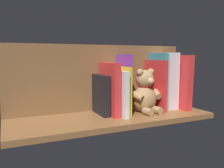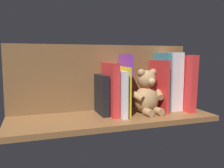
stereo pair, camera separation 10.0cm
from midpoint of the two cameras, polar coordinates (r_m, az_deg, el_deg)
ground_plane at (r=102.67cm, az=2.81°, el=-8.21°), size 86.50×30.18×2.20cm
shelf_back_panel at (r=111.72cm, az=0.43°, el=1.54°), size 86.50×1.50×30.53cm
book_0 at (r=119.49cm, az=18.71°, el=0.38°), size 3.68×19.59×25.87cm
dictionary_thick_white at (r=118.60cm, az=16.05°, el=0.72°), size 5.87×14.16×27.00cm
book_1 at (r=116.33cm, az=14.19°, el=0.62°), size 1.92×13.89×26.80cm
book_2 at (r=113.97cm, az=13.61°, el=-0.33°), size 1.65×16.99×23.48cm
teddy_bear at (r=106.95cm, az=11.14°, el=-2.36°), size 15.88×13.79×19.78cm
book_3 at (r=107.88cm, az=5.71°, el=0.13°), size 2.86×12.86×26.11cm
book_4 at (r=105.07cm, az=5.11°, el=-1.49°), size 1.65×17.73×20.77cm
book_5 at (r=103.32cm, az=4.05°, el=-2.04°), size 2.28×19.65×19.24cm
book_6 at (r=102.91cm, az=2.26°, el=-1.15°), size 2.78×17.55×22.51cm
book_7 at (r=103.56cm, az=0.21°, el=-2.56°), size 2.85×14.54×17.26cm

